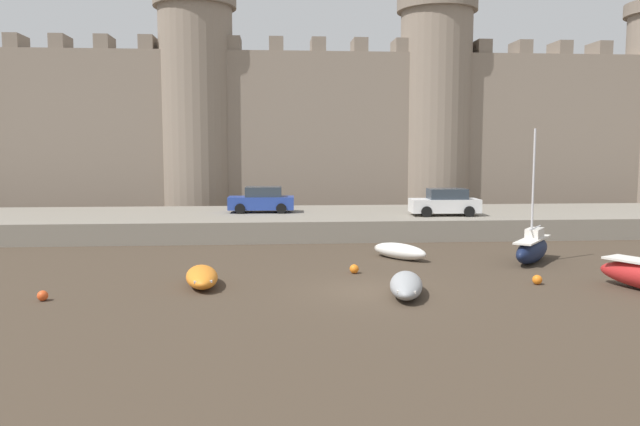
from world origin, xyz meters
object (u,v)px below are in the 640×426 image
mooring_buoy_near_channel (354,269)px  mooring_buoy_off_centre (43,296)px  rowboat_midflat_right (202,276)px  rowboat_foreground_right (406,285)px  sailboat_midflat_left (532,248)px  car_quay_centre_east (262,200)px  car_quay_east (445,203)px  mooring_buoy_near_shore (537,280)px  rowboat_near_channel_left (399,251)px

mooring_buoy_near_channel → mooring_buoy_off_centre: mooring_buoy_near_channel is taller
rowboat_midflat_right → rowboat_foreground_right: size_ratio=0.88×
sailboat_midflat_left → car_quay_centre_east: size_ratio=1.48×
sailboat_midflat_left → car_quay_east: bearing=99.8°
car_quay_centre_east → car_quay_east: size_ratio=1.00×
mooring_buoy_near_shore → mooring_buoy_near_channel: 7.29m
rowboat_foreground_right → mooring_buoy_off_centre: bearing=179.3°
car_quay_east → mooring_buoy_off_centre: bearing=-140.9°
mooring_buoy_near_channel → mooring_buoy_off_centre: size_ratio=1.05×
rowboat_midflat_right → mooring_buoy_off_centre: (-5.24, -1.88, -0.21)m
rowboat_midflat_right → sailboat_midflat_left: 15.16m
mooring_buoy_off_centre → car_quay_east: 23.68m
rowboat_midflat_right → mooring_buoy_off_centre: rowboat_midflat_right is taller
rowboat_midflat_right → mooring_buoy_near_shore: size_ratio=8.61×
rowboat_foreground_right → mooring_buoy_near_channel: rowboat_foreground_right is taller
rowboat_midflat_right → mooring_buoy_near_channel: (6.12, 2.00, -0.20)m
mooring_buoy_near_shore → mooring_buoy_off_centre: mooring_buoy_near_shore is taller
rowboat_near_channel_left → car_quay_east: (4.36, 7.76, 1.59)m
car_quay_centre_east → car_quay_east: same height
rowboat_midflat_right → rowboat_foreground_right: rowboat_foreground_right is taller
mooring_buoy_near_channel → car_quay_centre_east: car_quay_centre_east is taller
sailboat_midflat_left → mooring_buoy_near_channel: bearing=-167.3°
sailboat_midflat_left → mooring_buoy_near_shore: sailboat_midflat_left is taller
rowboat_foreground_right → car_quay_centre_east: car_quay_centre_east is taller
sailboat_midflat_left → mooring_buoy_off_centre: bearing=-163.7°
rowboat_midflat_right → rowboat_near_channel_left: (8.72, 5.26, 0.00)m
rowboat_near_channel_left → sailboat_midflat_left: bearing=-12.8°
sailboat_midflat_left → mooring_buoy_off_centre: 20.72m
rowboat_near_channel_left → car_quay_centre_east: 12.48m
mooring_buoy_off_centre → car_quay_centre_east: (7.28, 17.56, 1.80)m
mooring_buoy_near_channel → car_quay_east: bearing=57.7°
mooring_buoy_off_centre → car_quay_east: bearing=39.1°
rowboat_foreground_right → mooring_buoy_near_channel: bearing=108.4°
car_quay_centre_east → rowboat_midflat_right: bearing=-97.4°
rowboat_foreground_right → mooring_buoy_off_centre: (-12.70, 0.16, -0.22)m
mooring_buoy_near_shore → car_quay_east: car_quay_east is taller
rowboat_foreground_right → car_quay_centre_east: 18.60m
mooring_buoy_near_channel → mooring_buoy_off_centre: (-11.36, -3.88, -0.01)m
car_quay_east → rowboat_foreground_right: bearing=-110.5°
sailboat_midflat_left → mooring_buoy_off_centre: sailboat_midflat_left is taller
rowboat_near_channel_left → car_quay_east: size_ratio=0.73×
mooring_buoy_near_channel → car_quay_centre_east: size_ratio=0.09×
car_quay_east → car_quay_centre_east: bearing=166.4°
rowboat_midflat_right → rowboat_near_channel_left: rowboat_near_channel_left is taller
rowboat_midflat_right → mooring_buoy_off_centre: 5.57m
rowboat_foreground_right → rowboat_near_channel_left: bearing=80.2°
rowboat_midflat_right → mooring_buoy_near_shore: rowboat_midflat_right is taller
rowboat_near_channel_left → mooring_buoy_off_centre: (-13.96, -7.14, -0.21)m
rowboat_foreground_right → mooring_buoy_near_shore: size_ratio=9.76×
rowboat_foreground_right → mooring_buoy_near_channel: (-1.34, 4.04, -0.21)m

